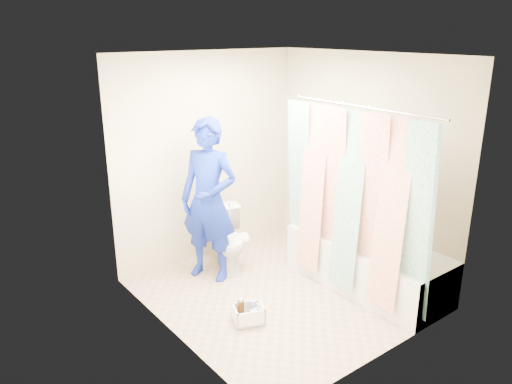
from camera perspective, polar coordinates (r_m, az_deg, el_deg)
floor at (r=5.29m, az=2.64°, el=-11.57°), size 2.60×2.60×0.00m
ceiling at (r=4.59m, az=3.09°, el=15.40°), size 2.40×2.60×0.02m
wall_back at (r=5.81m, az=-5.51°, el=3.96°), size 2.40×0.02×2.40m
wall_front at (r=3.97m, az=15.15°, el=-3.50°), size 2.40×0.02×2.40m
wall_left at (r=4.16m, az=-9.82°, el=-2.07°), size 0.02×2.60×2.40m
wall_right at (r=5.63m, az=12.20°, el=3.15°), size 0.02×2.60×2.40m
bathtub at (r=5.44m, az=12.54°, el=-7.89°), size 0.70×1.75×0.50m
curtain_rod at (r=4.70m, az=11.32°, el=9.63°), size 0.02×1.90×0.02m
shower_curtain at (r=4.92m, az=10.66°, el=-1.13°), size 0.06×1.75×1.80m
toilet at (r=5.70m, az=-3.18°, el=-5.43°), size 0.62×0.76×0.68m
tank_lid at (r=5.58m, az=-2.99°, el=-5.31°), size 0.46×0.34×0.03m
tank_internals at (r=5.74m, az=-3.94°, el=-1.73°), size 0.16×0.09×0.22m
plumber at (r=5.32m, az=-5.42°, el=-0.96°), size 0.68×0.77×1.77m
cleaning_caddy at (r=4.80m, az=-0.75°, el=-13.85°), size 0.34×0.31×0.21m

